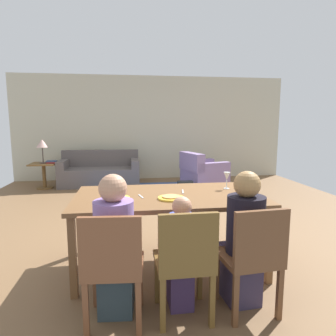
# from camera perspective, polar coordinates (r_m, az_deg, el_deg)

# --- Properties ---
(ground_plane) EXTENTS (7.13, 6.39, 0.02)m
(ground_plane) POSITION_cam_1_polar(r_m,az_deg,el_deg) (5.02, 0.22, -8.64)
(ground_plane) COLOR brown
(back_wall) EXTENTS (7.13, 0.10, 2.70)m
(back_wall) POSITION_cam_1_polar(r_m,az_deg,el_deg) (8.02, -3.05, 7.65)
(back_wall) COLOR beige
(back_wall) RESTS_ON ground_plane
(dining_table) EXTENTS (1.87, 1.06, 0.76)m
(dining_table) POSITION_cam_1_polar(r_m,az_deg,el_deg) (3.04, 0.07, -6.28)
(dining_table) COLOR brown
(dining_table) RESTS_ON ground_plane
(plate_near_man) EXTENTS (0.25, 0.25, 0.02)m
(plate_near_man) POSITION_cam_1_polar(r_m,az_deg,el_deg) (2.88, -9.83, -5.74)
(plate_near_man) COLOR yellow
(plate_near_man) RESTS_ON dining_table
(pizza_near_man) EXTENTS (0.17, 0.17, 0.01)m
(pizza_near_man) POSITION_cam_1_polar(r_m,az_deg,el_deg) (2.87, -9.84, -5.45)
(pizza_near_man) COLOR #DE9143
(pizza_near_man) RESTS_ON plate_near_man
(plate_near_child) EXTENTS (0.25, 0.25, 0.02)m
(plate_near_child) POSITION_cam_1_polar(r_m,az_deg,el_deg) (2.85, 0.57, -5.78)
(plate_near_child) COLOR yellow
(plate_near_child) RESTS_ON dining_table
(pizza_near_child) EXTENTS (0.17, 0.17, 0.01)m
(pizza_near_child) POSITION_cam_1_polar(r_m,az_deg,el_deg) (2.84, 0.57, -5.48)
(pizza_near_child) COLOR tan
(pizza_near_child) RESTS_ON plate_near_child
(wine_glass) EXTENTS (0.07, 0.07, 0.19)m
(wine_glass) POSITION_cam_1_polar(r_m,az_deg,el_deg) (3.32, 11.21, -1.69)
(wine_glass) COLOR silver
(wine_glass) RESTS_ON dining_table
(fork) EXTENTS (0.05, 0.15, 0.01)m
(fork) POSITION_cam_1_polar(r_m,az_deg,el_deg) (2.95, -5.22, -5.43)
(fork) COLOR silver
(fork) RESTS_ON dining_table
(knife) EXTENTS (0.04, 0.17, 0.01)m
(knife) POSITION_cam_1_polar(r_m,az_deg,el_deg) (3.14, 2.86, -4.52)
(knife) COLOR silver
(knife) RESTS_ON dining_table
(dining_chair_man) EXTENTS (0.45, 0.45, 0.87)m
(dining_chair_man) POSITION_cam_1_polar(r_m,az_deg,el_deg) (2.25, -10.49, -17.50)
(dining_chair_man) COLOR brown
(dining_chair_man) RESTS_ON ground_plane
(person_man) EXTENTS (0.30, 0.41, 1.11)m
(person_man) POSITION_cam_1_polar(r_m,az_deg,el_deg) (2.40, -10.09, -15.21)
(person_man) COLOR #2F4048
(person_man) RESTS_ON ground_plane
(dining_chair_child) EXTENTS (0.42, 0.42, 0.87)m
(dining_chair_child) POSITION_cam_1_polar(r_m,az_deg,el_deg) (2.28, 3.30, -16.97)
(dining_chair_child) COLOR brown
(dining_chair_child) RESTS_ON ground_plane
(person_child) EXTENTS (0.22, 0.29, 0.92)m
(person_child) POSITION_cam_1_polar(r_m,az_deg,el_deg) (2.46, 2.47, -16.54)
(person_child) COLOR #3F2C54
(person_child) RESTS_ON ground_plane
(dining_chair_woman) EXTENTS (0.46, 0.46, 0.87)m
(dining_chair_woman) POSITION_cam_1_polar(r_m,az_deg,el_deg) (2.43, 15.92, -15.65)
(dining_chair_woman) COLOR brown
(dining_chair_woman) RESTS_ON ground_plane
(person_woman) EXTENTS (0.30, 0.41, 1.11)m
(person_woman) POSITION_cam_1_polar(r_m,az_deg,el_deg) (2.56, 14.11, -13.73)
(person_woman) COLOR #38304B
(person_woman) RESTS_ON ground_plane
(area_rug) EXTENTS (2.60, 1.80, 0.01)m
(area_rug) POSITION_cam_1_polar(r_m,az_deg,el_deg) (6.57, -4.88, -4.41)
(area_rug) COLOR #3B558D
(area_rug) RESTS_ON ground_plane
(couch) EXTENTS (1.86, 0.86, 0.82)m
(couch) POSITION_cam_1_polar(r_m,az_deg,el_deg) (7.38, -12.87, -0.81)
(couch) COLOR #59504D
(couch) RESTS_ON ground_plane
(armchair) EXTENTS (1.06, 1.06, 0.82)m
(armchair) POSITION_cam_1_polar(r_m,az_deg,el_deg) (6.89, 6.62, -1.15)
(armchair) COLOR gray
(armchair) RESTS_ON ground_plane
(side_table) EXTENTS (0.56, 0.56, 0.58)m
(side_table) POSITION_cam_1_polar(r_m,az_deg,el_deg) (7.33, -22.68, -0.72)
(side_table) COLOR brown
(side_table) RESTS_ON ground_plane
(table_lamp) EXTENTS (0.26, 0.26, 0.54)m
(table_lamp) POSITION_cam_1_polar(r_m,az_deg,el_deg) (7.26, -22.96, 4.20)
(table_lamp) COLOR #493832
(table_lamp) RESTS_ON side_table
(book_lower) EXTENTS (0.22, 0.16, 0.03)m
(book_lower) POSITION_cam_1_polar(r_m,az_deg,el_deg) (7.23, -21.31, 0.97)
(book_lower) COLOR maroon
(book_lower) RESTS_ON side_table
(book_upper) EXTENTS (0.22, 0.16, 0.03)m
(book_upper) POSITION_cam_1_polar(r_m,az_deg,el_deg) (7.28, -21.39, 1.24)
(book_upper) COLOR #385073
(book_upper) RESTS_ON book_lower
(handbag) EXTENTS (0.32, 0.16, 0.26)m
(handbag) POSITION_cam_1_polar(r_m,az_deg,el_deg) (6.36, 3.32, -3.67)
(handbag) COLOR #272927
(handbag) RESTS_ON ground_plane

